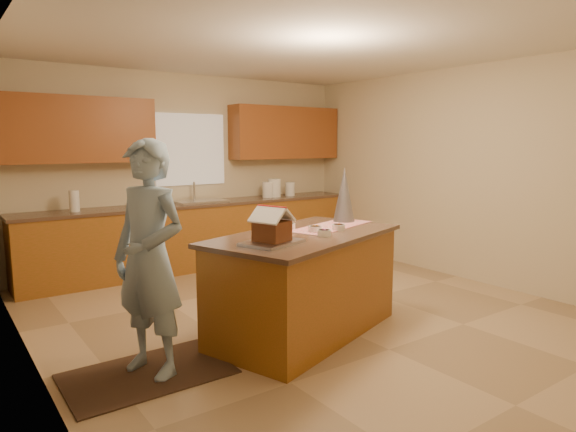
{
  "coord_description": "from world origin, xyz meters",
  "views": [
    {
      "loc": [
        -3.07,
        -3.94,
        1.74
      ],
      "look_at": [
        -0.1,
        0.2,
        1.0
      ],
      "focal_mm": 31.37,
      "sensor_mm": 36.0,
      "label": 1
    }
  ],
  "objects_px": {
    "tinsel_tree": "(344,195)",
    "gingerbread_house": "(272,228)",
    "island_base": "(305,286)",
    "boy": "(149,258)"
  },
  "relations": [
    {
      "from": "gingerbread_house",
      "to": "tinsel_tree",
      "type": "bearing_deg",
      "value": 22.94
    },
    {
      "from": "tinsel_tree",
      "to": "gingerbread_house",
      "type": "distance_m",
      "value": 1.36
    },
    {
      "from": "island_base",
      "to": "gingerbread_house",
      "type": "bearing_deg",
      "value": -174.81
    },
    {
      "from": "island_base",
      "to": "gingerbread_house",
      "type": "distance_m",
      "value": 0.84
    },
    {
      "from": "tinsel_tree",
      "to": "boy",
      "type": "distance_m",
      "value": 2.22
    },
    {
      "from": "island_base",
      "to": "tinsel_tree",
      "type": "relative_size",
      "value": 3.27
    },
    {
      "from": "island_base",
      "to": "gingerbread_house",
      "type": "relative_size",
      "value": 5.1
    },
    {
      "from": "tinsel_tree",
      "to": "island_base",
      "type": "bearing_deg",
      "value": -157.7
    },
    {
      "from": "tinsel_tree",
      "to": "boy",
      "type": "height_order",
      "value": "boy"
    },
    {
      "from": "island_base",
      "to": "boy",
      "type": "bearing_deg",
      "value": 160.59
    }
  ]
}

